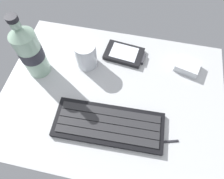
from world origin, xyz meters
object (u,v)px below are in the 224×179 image
at_px(keyboard, 109,125).
at_px(water_bottle, 30,51).
at_px(handheld_device, 124,54).
at_px(charger_block, 187,66).
at_px(juice_cup, 86,56).
at_px(stylus_pen, 160,142).

bearing_deg(keyboard, water_bottle, 151.76).
height_order(keyboard, handheld_device, keyboard).
xyz_separation_m(handheld_device, charger_block, (0.20, -0.01, 0.00)).
bearing_deg(keyboard, juice_cup, 120.53).
bearing_deg(charger_block, handheld_device, 177.25).
xyz_separation_m(keyboard, juice_cup, (-0.11, 0.19, 0.03)).
relative_size(keyboard, handheld_device, 2.20).
relative_size(handheld_device, juice_cup, 1.57).
relative_size(handheld_device, water_bottle, 0.64).
relative_size(water_bottle, stylus_pen, 2.19).
xyz_separation_m(keyboard, stylus_pen, (0.14, -0.02, -0.00)).
height_order(charger_block, stylus_pen, charger_block).
height_order(juice_cup, water_bottle, water_bottle).
bearing_deg(stylus_pen, charger_block, 60.44).
xyz_separation_m(handheld_device, stylus_pen, (0.14, -0.26, -0.00)).
bearing_deg(water_bottle, charger_block, 12.59).
bearing_deg(handheld_device, water_bottle, -156.14).
distance_m(water_bottle, charger_block, 0.46).
bearing_deg(juice_cup, stylus_pen, -39.09).
bearing_deg(handheld_device, juice_cup, -152.84).
distance_m(water_bottle, stylus_pen, 0.42).
bearing_deg(stylus_pen, juice_cup, 124.51).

